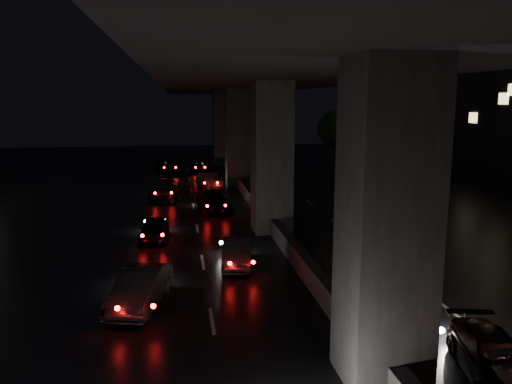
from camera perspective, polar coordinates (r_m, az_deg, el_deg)
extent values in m
plane|color=black|center=(22.72, 4.10, -7.53)|extent=(120.00, 120.00, 0.00)
cube|color=#2F2F31|center=(12.46, 14.67, -3.70)|extent=(2.00, 2.00, 8.00)
cube|color=#2F2F31|center=(26.69, 1.80, 3.96)|extent=(2.00, 2.00, 8.00)
cube|color=#2F2F31|center=(41.47, -2.05, 6.21)|extent=(2.00, 2.00, 8.00)
cube|color=#2F2F31|center=(56.36, -3.88, 7.27)|extent=(2.00, 2.00, 8.00)
cube|color=black|center=(26.59, 1.86, 14.18)|extent=(12.00, 80.00, 1.50)
cube|color=#2F2F31|center=(26.26, -11.22, 16.79)|extent=(0.40, 80.00, 1.00)
cube|color=#2F2F31|center=(28.35, 13.96, 16.19)|extent=(0.40, 80.00, 1.00)
cube|color=#2F2F31|center=(27.32, 1.76, -3.52)|extent=(0.45, 70.00, 0.85)
cylinder|color=black|center=(37.12, 16.64, 1.27)|extent=(0.44, 0.44, 2.80)
sphere|color=black|center=(36.80, 16.87, 5.61)|extent=(3.80, 3.80, 3.80)
cylinder|color=black|center=(51.88, 9.07, 4.03)|extent=(0.44, 0.44, 2.80)
sphere|color=black|center=(51.66, 9.16, 7.14)|extent=(3.80, 3.80, 3.80)
cylinder|color=#2D2D33|center=(42.45, 14.00, 6.69)|extent=(0.18, 0.18, 9.00)
cube|color=#2D2D33|center=(42.01, 12.84, 12.71)|extent=(2.40, 0.10, 0.10)
sphere|color=yellow|center=(41.61, 11.39, 12.51)|extent=(0.44, 0.44, 0.44)
imported|color=black|center=(14.59, 25.52, -16.76)|extent=(2.36, 4.03, 1.10)
imported|color=black|center=(17.84, -13.10, -10.66)|extent=(2.22, 4.11, 1.28)
imported|color=black|center=(21.51, -2.23, -6.98)|extent=(1.62, 3.52, 1.12)
imported|color=black|center=(25.98, -11.58, -4.14)|extent=(1.57, 3.39, 1.13)
imported|color=black|center=(36.66, -10.47, 0.25)|extent=(2.36, 4.75, 1.33)
imported|color=black|center=(31.96, -4.81, -1.10)|extent=(2.39, 4.08, 1.31)
imported|color=#535048|center=(40.71, -5.32, 1.29)|extent=(2.18, 3.90, 1.22)
imported|color=black|center=(50.49, -6.47, 2.94)|extent=(2.13, 4.05, 1.09)
imported|color=black|center=(50.08, -9.78, 2.93)|extent=(3.15, 5.08, 1.31)
imported|color=slate|center=(53.42, -0.50, 3.54)|extent=(1.63, 3.95, 1.34)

